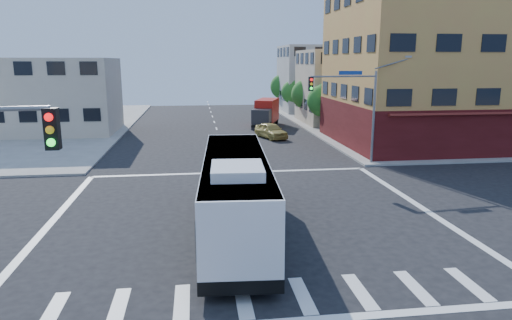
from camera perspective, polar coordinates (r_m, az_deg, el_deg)
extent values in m
plane|color=black|center=(23.09, -1.23, -7.18)|extent=(120.00, 120.00, 0.00)
cube|color=gray|center=(68.29, 25.74, 4.66)|extent=(50.00, 50.00, 0.15)
cube|color=#B58E41|center=(45.97, 21.94, 10.55)|extent=(18.00, 15.00, 14.00)
cube|color=#521214|center=(46.31, 21.45, 4.37)|extent=(18.09, 15.08, 4.00)
cube|color=maroon|center=(40.12, 26.49, 5.14)|extent=(16.00, 1.60, 0.51)
cube|color=#BBAC8F|center=(59.01, 11.74, 8.92)|extent=(12.00, 10.00, 9.00)
cube|color=#A6A6A1|center=(72.34, 8.07, 10.02)|extent=(12.00, 10.00, 10.00)
cube|color=beige|center=(53.79, -23.55, 7.33)|extent=(12.00, 10.00, 8.00)
cylinder|color=slate|center=(35.27, 14.48, 5.07)|extent=(0.18, 0.18, 7.00)
cylinder|color=slate|center=(33.94, 10.94, 10.22)|extent=(5.01, 0.62, 0.12)
cube|color=black|center=(33.01, 6.87, 9.43)|extent=(0.32, 0.30, 1.00)
sphere|color=#FF0C0C|center=(32.83, 6.96, 9.94)|extent=(0.20, 0.20, 0.20)
sphere|color=yellow|center=(32.85, 6.94, 9.42)|extent=(0.20, 0.20, 0.20)
sphere|color=#19FF33|center=(32.86, 6.93, 8.89)|extent=(0.20, 0.20, 0.20)
cube|color=navy|center=(34.14, 11.74, 10.62)|extent=(1.80, 0.22, 0.28)
cube|color=gray|center=(36.26, 18.47, 12.15)|extent=(0.50, 0.22, 0.14)
cube|color=black|center=(11.94, -24.14, 3.57)|extent=(0.32, 0.30, 1.00)
sphere|color=#FF0C0C|center=(11.74, -24.50, 4.89)|extent=(0.20, 0.20, 0.20)
sphere|color=yellow|center=(11.78, -24.37, 3.44)|extent=(0.20, 0.20, 0.20)
sphere|color=#19FF33|center=(11.83, -24.24, 2.01)|extent=(0.20, 0.20, 0.20)
cylinder|color=#392614|center=(52.06, 8.31, 4.72)|extent=(0.28, 0.28, 1.92)
sphere|color=#18561D|center=(51.81, 8.39, 7.36)|extent=(3.60, 3.60, 3.60)
sphere|color=#18561D|center=(51.56, 8.95, 8.32)|extent=(2.52, 2.52, 2.52)
cylinder|color=#392614|center=(59.74, 6.22, 5.77)|extent=(0.28, 0.28, 1.99)
sphere|color=#18561D|center=(59.51, 6.27, 8.18)|extent=(3.80, 3.80, 3.80)
sphere|color=#18561D|center=(59.25, 6.75, 9.07)|extent=(2.66, 2.66, 2.66)
cylinder|color=#392614|center=(67.49, 4.60, 6.50)|extent=(0.28, 0.28, 1.89)
sphere|color=#18561D|center=(67.30, 4.63, 8.45)|extent=(3.40, 3.40, 3.40)
sphere|color=#18561D|center=(67.04, 5.04, 9.16)|extent=(2.38, 2.38, 2.38)
cylinder|color=#392614|center=(75.29, 3.31, 7.17)|extent=(0.28, 0.28, 2.03)
sphere|color=#18561D|center=(75.10, 3.34, 9.15)|extent=(4.00, 4.00, 4.00)
sphere|color=#18561D|center=(74.84, 3.70, 9.91)|extent=(2.80, 2.80, 2.80)
cube|color=black|center=(21.08, -2.54, -7.39)|extent=(3.62, 13.23, 0.49)
cube|color=white|center=(20.67, -2.57, -3.91)|extent=(3.60, 13.20, 3.10)
cube|color=black|center=(20.62, -2.58, -3.40)|extent=(3.63, 12.81, 1.36)
cube|color=black|center=(26.92, -2.92, 0.09)|extent=(2.55, 0.23, 1.47)
cube|color=#E5590C|center=(26.74, -2.95, 2.38)|extent=(2.08, 0.19, 0.30)
cube|color=white|center=(20.31, -2.61, 0.12)|extent=(3.53, 12.94, 0.13)
cube|color=white|center=(17.07, -2.35, -1.32)|extent=(2.09, 2.51, 0.39)
cube|color=#116832|center=(20.41, -6.47, -6.51)|extent=(0.40, 5.97, 0.30)
cube|color=#116832|center=(20.47, 1.43, -6.38)|extent=(0.40, 5.97, 0.30)
cylinder|color=black|center=(25.07, -5.76, -4.29)|extent=(0.40, 1.15, 1.13)
cylinder|color=#99999E|center=(25.08, -6.11, -4.29)|extent=(0.08, 0.57, 0.57)
cylinder|color=black|center=(25.12, 0.19, -4.19)|extent=(0.40, 1.15, 1.13)
cylinder|color=#99999E|center=(25.13, 0.54, -4.19)|extent=(0.08, 0.57, 0.57)
cylinder|color=black|center=(17.24, -6.60, -12.21)|extent=(0.40, 1.15, 1.13)
cylinder|color=#99999E|center=(17.24, -7.11, -12.22)|extent=(0.08, 0.57, 0.57)
cylinder|color=black|center=(17.30, 2.23, -12.04)|extent=(0.40, 1.15, 1.13)
cylinder|color=#99999E|center=(17.32, 2.74, -12.02)|extent=(0.08, 0.57, 0.57)
cube|color=#232428|center=(52.44, 0.71, 5.11)|extent=(2.57, 2.52, 2.30)
cube|color=black|center=(51.58, 0.52, 5.39)|extent=(1.77, 0.69, 0.88)
cube|color=#A9140E|center=(55.64, 1.40, 6.25)|extent=(3.67, 5.38, 2.65)
cube|color=black|center=(54.76, 1.18, 4.71)|extent=(4.22, 7.32, 0.27)
cylinder|color=black|center=(52.90, -0.24, 4.40)|extent=(0.53, 0.92, 0.88)
cylinder|color=black|center=(52.53, 1.74, 4.34)|extent=(0.53, 0.92, 0.88)
cylinder|color=black|center=(55.38, 0.33, 4.76)|extent=(0.53, 0.92, 0.88)
cylinder|color=black|center=(55.03, 2.23, 4.70)|extent=(0.53, 0.92, 0.88)
cylinder|color=black|center=(57.53, 0.78, 5.04)|extent=(0.53, 0.92, 0.88)
cylinder|color=black|center=(57.20, 2.61, 4.98)|extent=(0.53, 0.92, 0.88)
imported|color=tan|center=(46.39, 1.89, 3.71)|extent=(3.24, 4.94, 1.56)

